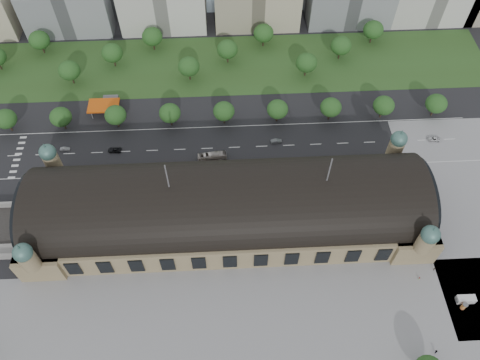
{
  "coord_description": "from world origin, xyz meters",
  "views": [
    {
      "loc": [
        -0.1,
        -94.34,
        157.6
      ],
      "look_at": [
        5.07,
        9.99,
        14.0
      ],
      "focal_mm": 35.0,
      "sensor_mm": 36.0,
      "label": 1
    }
  ],
  "objects_px": {
    "pedestrian_0": "(419,279)",
    "van_east": "(465,299)",
    "bus_east": "(290,163)",
    "advertising_column": "(464,306)",
    "traffic_car_5": "(276,141)",
    "bus_mid": "(212,156)",
    "pedestrian_4": "(436,352)",
    "petrol_station": "(108,103)",
    "traffic_car_6": "(434,139)",
    "parked_car_1": "(50,178)",
    "traffic_car_1": "(65,149)",
    "parked_car_5": "(180,172)",
    "traffic_car_2": "(115,150)",
    "parked_car_6": "(132,179)",
    "bus_west": "(167,167)",
    "parked_car_0": "(78,184)",
    "parked_car_3": "(88,176)",
    "parked_car_4": "(160,173)",
    "pedestrian_2": "(434,269)",
    "traffic_car_4": "(266,161)",
    "parked_car_2": "(102,183)"
  },
  "relations": [
    {
      "from": "traffic_car_2",
      "to": "parked_car_6",
      "type": "distance_m",
      "value": 18.51
    },
    {
      "from": "traffic_car_5",
      "to": "parked_car_5",
      "type": "height_order",
      "value": "traffic_car_5"
    },
    {
      "from": "traffic_car_6",
      "to": "parked_car_1",
      "type": "distance_m",
      "value": 166.52
    },
    {
      "from": "traffic_car_2",
      "to": "pedestrian_2",
      "type": "bearing_deg",
      "value": 67.15
    },
    {
      "from": "traffic_car_5",
      "to": "parked_car_6",
      "type": "bearing_deg",
      "value": 101.96
    },
    {
      "from": "traffic_car_2",
      "to": "traffic_car_6",
      "type": "xyz_separation_m",
      "value": [
        140.73,
        -0.55,
        -0.02
      ]
    },
    {
      "from": "traffic_car_1",
      "to": "van_east",
      "type": "relative_size",
      "value": 0.65
    },
    {
      "from": "pedestrian_0",
      "to": "van_east",
      "type": "bearing_deg",
      "value": -42.05
    },
    {
      "from": "pedestrian_2",
      "to": "parked_car_1",
      "type": "bearing_deg",
      "value": 47.77
    },
    {
      "from": "parked_car_3",
      "to": "traffic_car_4",
      "type": "bearing_deg",
      "value": 71.52
    },
    {
      "from": "traffic_car_5",
      "to": "bus_mid",
      "type": "distance_m",
      "value": 29.58
    },
    {
      "from": "bus_mid",
      "to": "van_east",
      "type": "bearing_deg",
      "value": -134.01
    },
    {
      "from": "parked_car_4",
      "to": "traffic_car_4",
      "type": "bearing_deg",
      "value": 62.45
    },
    {
      "from": "traffic_car_1",
      "to": "pedestrian_0",
      "type": "distance_m",
      "value": 153.58
    },
    {
      "from": "parked_car_4",
      "to": "parked_car_1",
      "type": "bearing_deg",
      "value": -121.86
    },
    {
      "from": "traffic_car_4",
      "to": "parked_car_3",
      "type": "xyz_separation_m",
      "value": [
        -75.29,
        -3.96,
        0.01
      ]
    },
    {
      "from": "traffic_car_1",
      "to": "bus_east",
      "type": "bearing_deg",
      "value": -98.86
    },
    {
      "from": "parked_car_5",
      "to": "bus_west",
      "type": "bearing_deg",
      "value": -144.99
    },
    {
      "from": "bus_east",
      "to": "traffic_car_6",
      "type": "bearing_deg",
      "value": -86.27
    },
    {
      "from": "parked_car_0",
      "to": "van_east",
      "type": "bearing_deg",
      "value": 41.83
    },
    {
      "from": "parked_car_3",
      "to": "pedestrian_0",
      "type": "distance_m",
      "value": 136.3
    },
    {
      "from": "traffic_car_4",
      "to": "parked_car_2",
      "type": "bearing_deg",
      "value": -75.91
    },
    {
      "from": "petrol_station",
      "to": "traffic_car_6",
      "type": "relative_size",
      "value": 2.47
    },
    {
      "from": "traffic_car_6",
      "to": "pedestrian_0",
      "type": "distance_m",
      "value": 69.82
    },
    {
      "from": "pedestrian_0",
      "to": "traffic_car_1",
      "type": "bearing_deg",
      "value": 144.85
    },
    {
      "from": "traffic_car_1",
      "to": "pedestrian_2",
      "type": "relative_size",
      "value": 2.21
    },
    {
      "from": "traffic_car_2",
      "to": "traffic_car_5",
      "type": "distance_m",
      "value": 70.93
    },
    {
      "from": "traffic_car_6",
      "to": "parked_car_5",
      "type": "bearing_deg",
      "value": -77.73
    },
    {
      "from": "parked_car_0",
      "to": "parked_car_3",
      "type": "height_order",
      "value": "parked_car_3"
    },
    {
      "from": "petrol_station",
      "to": "traffic_car_6",
      "type": "xyz_separation_m",
      "value": [
        146.42,
        -27.38,
        -2.16
      ]
    },
    {
      "from": "advertising_column",
      "to": "parked_car_1",
      "type": "bearing_deg",
      "value": 157.62
    },
    {
      "from": "petrol_station",
      "to": "traffic_car_5",
      "type": "xyz_separation_m",
      "value": [
        76.61,
        -25.28,
        -2.13
      ]
    },
    {
      "from": "parked_car_3",
      "to": "bus_east",
      "type": "relative_size",
      "value": 0.43
    },
    {
      "from": "parked_car_1",
      "to": "van_east",
      "type": "bearing_deg",
      "value": 39.8
    },
    {
      "from": "traffic_car_5",
      "to": "pedestrian_2",
      "type": "height_order",
      "value": "pedestrian_2"
    },
    {
      "from": "traffic_car_6",
      "to": "parked_car_3",
      "type": "bearing_deg",
      "value": -79.42
    },
    {
      "from": "traffic_car_5",
      "to": "bus_west",
      "type": "distance_m",
      "value": 49.45
    },
    {
      "from": "pedestrian_0",
      "to": "pedestrian_4",
      "type": "height_order",
      "value": "pedestrian_4"
    },
    {
      "from": "traffic_car_5",
      "to": "parked_car_4",
      "type": "bearing_deg",
      "value": 102.5
    },
    {
      "from": "traffic_car_2",
      "to": "van_east",
      "type": "bearing_deg",
      "value": 64.21
    },
    {
      "from": "parked_car_6",
      "to": "van_east",
      "type": "distance_m",
      "value": 134.11
    },
    {
      "from": "parked_car_4",
      "to": "pedestrian_2",
      "type": "height_order",
      "value": "pedestrian_2"
    },
    {
      "from": "bus_east",
      "to": "advertising_column",
      "type": "xyz_separation_m",
      "value": [
        52.64,
        -65.75,
        0.23
      ]
    },
    {
      "from": "traffic_car_6",
      "to": "advertising_column",
      "type": "xyz_separation_m",
      "value": [
        -12.51,
        -76.65,
        1.02
      ]
    },
    {
      "from": "parked_car_0",
      "to": "bus_mid",
      "type": "xyz_separation_m",
      "value": [
        55.53,
        11.0,
        0.98
      ]
    },
    {
      "from": "bus_mid",
      "to": "parked_car_2",
      "type": "bearing_deg",
      "value": 97.52
    },
    {
      "from": "bus_west",
      "to": "advertising_column",
      "type": "distance_m",
      "value": 123.89
    },
    {
      "from": "traffic_car_1",
      "to": "bus_mid",
      "type": "height_order",
      "value": "bus_mid"
    },
    {
      "from": "bus_mid",
      "to": "pedestrian_0",
      "type": "bearing_deg",
      "value": -134.86
    },
    {
      "from": "petrol_station",
      "to": "parked_car_5",
      "type": "bearing_deg",
      "value": -49.3
    }
  ]
}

